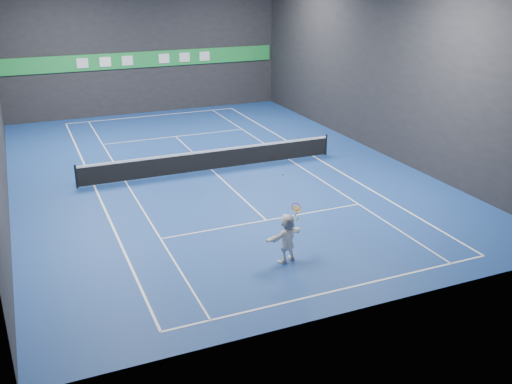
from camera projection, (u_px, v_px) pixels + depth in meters
name	position (u px, v px, depth m)	size (l,w,h in m)	color
ground	(212.00, 170.00, 27.17)	(26.00, 26.00, 0.00)	navy
wall_back	(144.00, 44.00, 36.69)	(18.00, 0.10, 9.00)	black
wall_front	(374.00, 156.00, 14.39)	(18.00, 0.10, 9.00)	black
wall_right	(378.00, 63.00, 28.82)	(0.10, 26.00, 9.00)	black
baseline_near	(341.00, 289.00, 16.97)	(10.98, 0.08, 0.01)	white
baseline_far	(153.00, 116.00, 37.37)	(10.98, 0.08, 0.01)	white
sideline_doubles_left	(94.00, 186.00, 25.16)	(0.08, 23.78, 0.01)	white
sideline_doubles_right	(313.00, 156.00, 29.17)	(0.08, 23.78, 0.01)	white
sideline_singles_left	(125.00, 182.00, 25.67)	(0.06, 23.78, 0.01)	white
sideline_singles_right	(289.00, 159.00, 28.67)	(0.06, 23.78, 0.01)	white
service_line_near	(266.00, 220.00, 21.68)	(8.23, 0.06, 0.01)	white
service_line_far	(176.00, 136.00, 32.66)	(8.23, 0.06, 0.01)	white
center_service_line	(212.00, 170.00, 27.17)	(0.06, 12.80, 0.01)	white
player	(287.00, 238.00, 18.36)	(1.53, 0.49, 1.65)	white
tennis_ball	(283.00, 174.00, 17.71)	(0.06, 0.06, 0.06)	#C6D523
tennis_net	(212.00, 159.00, 26.97)	(12.50, 0.10, 1.07)	black
sponsor_banner	(146.00, 59.00, 37.00)	(17.64, 0.11, 1.00)	green
tennis_racket	(296.00, 209.00, 18.18)	(0.44, 0.37, 0.67)	#AD1216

